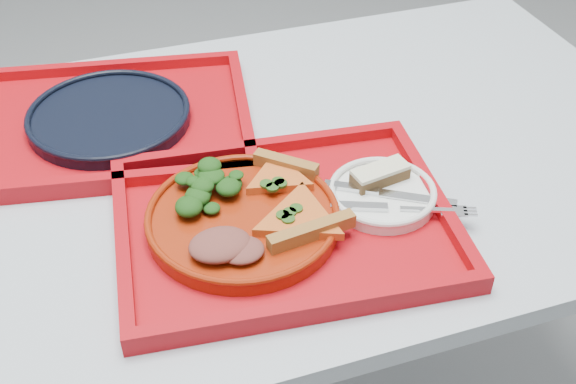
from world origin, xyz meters
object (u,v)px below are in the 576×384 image
object	(u,v)px
tray_main	(284,225)
navy_plate	(109,118)
tray_far	(111,125)
dinner_plate	(243,220)
dessert_bar	(380,174)

from	to	relation	value
tray_main	navy_plate	distance (m)	0.37
tray_far	tray_main	bearing A→B (deg)	-49.02
dinner_plate	dessert_bar	size ratio (longest dim) A/B	2.98
tray_far	dinner_plate	world-z (taller)	dinner_plate
tray_far	dinner_plate	size ratio (longest dim) A/B	1.73
tray_main	tray_far	xyz separation A→B (m)	(-0.19, 0.32, 0.00)
tray_far	navy_plate	size ratio (longest dim) A/B	1.73
tray_main	dessert_bar	world-z (taller)	dessert_bar
navy_plate	tray_main	bearing A→B (deg)	-58.87
tray_main	dinner_plate	distance (m)	0.06
dinner_plate	navy_plate	world-z (taller)	dinner_plate
dinner_plate	navy_plate	xyz separation A→B (m)	(-0.14, 0.31, -0.00)
tray_main	tray_far	world-z (taller)	same
tray_far	dessert_bar	world-z (taller)	dessert_bar
tray_far	navy_plate	distance (m)	0.01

